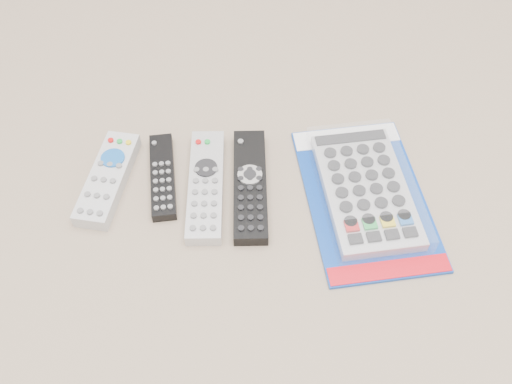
{
  "coord_description": "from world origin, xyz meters",
  "views": [
    {
      "loc": [
        0.0,
        -0.49,
        0.68
      ],
      "look_at": [
        0.02,
        0.01,
        0.01
      ],
      "focal_mm": 40.0,
      "sensor_mm": 36.0,
      "label": 1
    }
  ],
  "objects_px": {
    "remote_small_grey": "(108,179)",
    "remote_large_black": "(250,185)",
    "remote_silver_dvd": "(206,185)",
    "remote_slim_black": "(163,176)",
    "jumbo_remote_packaged": "(366,189)"
  },
  "relations": [
    {
      "from": "remote_small_grey",
      "to": "remote_large_black",
      "type": "distance_m",
      "value": 0.22
    },
    {
      "from": "remote_slim_black",
      "to": "remote_large_black",
      "type": "xyz_separation_m",
      "value": [
        0.13,
        -0.02,
        0.0
      ]
    },
    {
      "from": "remote_silver_dvd",
      "to": "remote_large_black",
      "type": "bearing_deg",
      "value": -0.18
    },
    {
      "from": "remote_small_grey",
      "to": "jumbo_remote_packaged",
      "type": "xyz_separation_m",
      "value": [
        0.39,
        -0.03,
        0.0
      ]
    },
    {
      "from": "remote_silver_dvd",
      "to": "remote_large_black",
      "type": "height_order",
      "value": "same"
    },
    {
      "from": "jumbo_remote_packaged",
      "to": "remote_slim_black",
      "type": "bearing_deg",
      "value": 166.1
    },
    {
      "from": "remote_slim_black",
      "to": "remote_silver_dvd",
      "type": "xyz_separation_m",
      "value": [
        0.07,
        -0.02,
        0.0
      ]
    },
    {
      "from": "remote_small_grey",
      "to": "jumbo_remote_packaged",
      "type": "height_order",
      "value": "jumbo_remote_packaged"
    },
    {
      "from": "remote_large_black",
      "to": "jumbo_remote_packaged",
      "type": "distance_m",
      "value": 0.17
    },
    {
      "from": "remote_small_grey",
      "to": "remote_silver_dvd",
      "type": "distance_m",
      "value": 0.15
    },
    {
      "from": "jumbo_remote_packaged",
      "to": "remote_small_grey",
      "type": "bearing_deg",
      "value": 168.4
    },
    {
      "from": "remote_small_grey",
      "to": "remote_slim_black",
      "type": "distance_m",
      "value": 0.08
    },
    {
      "from": "remote_slim_black",
      "to": "remote_silver_dvd",
      "type": "relative_size",
      "value": 0.8
    },
    {
      "from": "remote_silver_dvd",
      "to": "jumbo_remote_packaged",
      "type": "distance_m",
      "value": 0.24
    },
    {
      "from": "remote_slim_black",
      "to": "jumbo_remote_packaged",
      "type": "distance_m",
      "value": 0.31
    }
  ]
}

